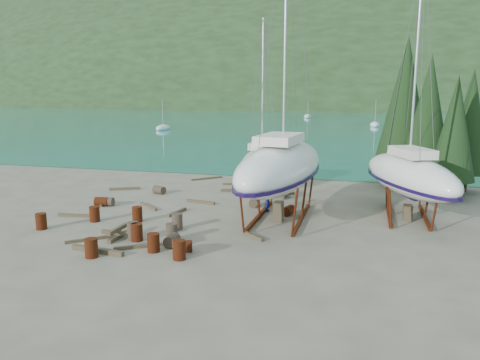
% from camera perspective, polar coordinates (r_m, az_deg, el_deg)
% --- Properties ---
extents(ground, '(600.00, 600.00, 0.00)m').
position_cam_1_polar(ground, '(26.64, -3.54, -5.33)').
color(ground, '#625B4D').
rests_on(ground, ground).
extents(bay_water, '(700.00, 700.00, 0.00)m').
position_cam_1_polar(bay_water, '(339.43, 13.85, 9.18)').
color(bay_water, '#177576').
rests_on(bay_water, ground).
extents(far_hill, '(800.00, 360.00, 110.00)m').
position_cam_1_polar(far_hill, '(344.43, 13.87, 9.20)').
color(far_hill, black).
rests_on(far_hill, ground).
extents(far_house_left, '(6.60, 5.60, 5.60)m').
position_cam_1_polar(far_house_left, '(224.90, -2.64, 9.59)').
color(far_house_left, beige).
rests_on(far_house_left, ground).
extents(far_house_center, '(6.60, 5.60, 5.60)m').
position_cam_1_polar(far_house_center, '(216.15, 7.66, 9.46)').
color(far_house_center, beige).
rests_on(far_house_center, ground).
extents(far_house_right, '(6.60, 5.60, 5.60)m').
position_cam_1_polar(far_house_right, '(215.40, 21.12, 8.84)').
color(far_house_right, beige).
rests_on(far_house_right, ground).
extents(cypress_near_right, '(3.60, 3.60, 10.00)m').
position_cam_1_polar(cypress_near_right, '(36.54, 21.97, 7.50)').
color(cypress_near_right, black).
rests_on(cypress_near_right, ground).
extents(cypress_mid_right, '(3.06, 3.06, 8.50)m').
position_cam_1_polar(cypress_mid_right, '(34.82, 24.70, 5.73)').
color(cypress_mid_right, black).
rests_on(cypress_mid_right, ground).
extents(cypress_back_left, '(4.14, 4.14, 11.50)m').
position_cam_1_polar(cypress_back_left, '(38.36, 19.47, 9.08)').
color(cypress_back_left, black).
rests_on(cypress_back_left, ground).
extents(cypress_far_right, '(3.24, 3.24, 9.00)m').
position_cam_1_polar(cypress_far_right, '(38.02, 26.25, 6.39)').
color(cypress_far_right, black).
rests_on(cypress_far_right, ground).
extents(moored_boat_left, '(2.00, 5.00, 6.05)m').
position_cam_1_polar(moored_boat_left, '(92.78, -9.37, 6.28)').
color(moored_boat_left, white).
rests_on(moored_boat_left, ground).
extents(moored_boat_mid, '(2.00, 5.00, 6.05)m').
position_cam_1_polar(moored_boat_mid, '(104.50, 16.11, 6.48)').
color(moored_boat_mid, white).
rests_on(moored_boat_mid, ground).
extents(moored_boat_far, '(2.00, 5.00, 6.05)m').
position_cam_1_polar(moored_boat_far, '(135.41, 8.23, 7.67)').
color(moored_boat_far, white).
rests_on(moored_boat_far, ground).
extents(large_sailboat_near, '(4.86, 12.61, 19.38)m').
position_cam_1_polar(large_sailboat_near, '(27.07, 5.03, 1.67)').
color(large_sailboat_near, white).
rests_on(large_sailboat_near, ground).
extents(large_sailboat_far, '(6.43, 10.31, 15.75)m').
position_cam_1_polar(large_sailboat_far, '(29.06, 19.96, 0.60)').
color(large_sailboat_far, white).
rests_on(large_sailboat_far, ground).
extents(small_sailboat_shore, '(2.70, 8.02, 12.73)m').
position_cam_1_polar(small_sailboat_shore, '(36.20, 2.56, 2.35)').
color(small_sailboat_shore, white).
rests_on(small_sailboat_shore, ground).
extents(worker, '(0.40, 0.58, 1.56)m').
position_cam_1_polar(worker, '(29.13, 3.41, -2.35)').
color(worker, '#121653').
rests_on(worker, ground).
extents(drum_0, '(0.58, 0.58, 0.88)m').
position_cam_1_polar(drum_0, '(27.63, -23.08, -4.66)').
color(drum_0, '#5F2010').
rests_on(drum_0, ground).
extents(drum_1, '(0.59, 0.89, 0.58)m').
position_cam_1_polar(drum_1, '(23.00, -8.30, -7.29)').
color(drum_1, '#2D2823').
rests_on(drum_1, ground).
extents(drum_2, '(0.94, 0.67, 0.58)m').
position_cam_1_polar(drum_2, '(31.88, -16.49, -2.54)').
color(drum_2, '#5F2010').
rests_on(drum_2, ground).
extents(drum_3, '(0.58, 0.58, 0.88)m').
position_cam_1_polar(drum_3, '(22.31, -10.51, -7.52)').
color(drum_3, '#5F2010').
rests_on(drum_3, ground).
extents(drum_4, '(0.94, 0.67, 0.58)m').
position_cam_1_polar(drum_4, '(37.95, 4.19, -0.04)').
color(drum_4, '#5F2010').
rests_on(drum_4, ground).
extents(drum_5, '(0.58, 0.58, 0.88)m').
position_cam_1_polar(drum_5, '(25.61, -7.66, -5.04)').
color(drum_5, '#2D2823').
rests_on(drum_5, ground).
extents(drum_6, '(0.76, 0.99, 0.58)m').
position_cam_1_polar(drum_6, '(28.42, 5.94, -3.73)').
color(drum_6, '#5F2010').
rests_on(drum_6, ground).
extents(drum_7, '(0.58, 0.58, 0.88)m').
position_cam_1_polar(drum_7, '(21.16, -7.42, -8.45)').
color(drum_7, '#5F2010').
rests_on(drum_7, ground).
extents(drum_8, '(0.58, 0.58, 0.88)m').
position_cam_1_polar(drum_8, '(28.19, -17.30, -3.98)').
color(drum_8, '#5F2010').
rests_on(drum_8, ground).
extents(drum_9, '(1.03, 0.86, 0.58)m').
position_cam_1_polar(drum_9, '(34.66, -9.82, -1.20)').
color(drum_9, '#2D2823').
rests_on(drum_9, ground).
extents(drum_10, '(0.58, 0.58, 0.88)m').
position_cam_1_polar(drum_10, '(24.06, -12.46, -6.25)').
color(drum_10, '#5F2010').
rests_on(drum_10, ground).
extents(drum_11, '(0.61, 0.90, 0.58)m').
position_cam_1_polar(drum_11, '(30.45, 1.78, -2.70)').
color(drum_11, '#2D2823').
rests_on(drum_11, ground).
extents(drum_12, '(1.04, 0.87, 0.58)m').
position_cam_1_polar(drum_12, '(22.05, -7.01, -8.06)').
color(drum_12, '#5F2010').
rests_on(drum_12, ground).
extents(drum_13, '(0.58, 0.58, 0.88)m').
position_cam_1_polar(drum_13, '(22.27, -17.67, -7.90)').
color(drum_13, '#5F2010').
rests_on(drum_13, ground).
extents(drum_14, '(0.58, 0.58, 0.88)m').
position_cam_1_polar(drum_14, '(27.52, -12.41, -4.09)').
color(drum_14, '#5F2010').
rests_on(drum_14, ground).
extents(drum_15, '(0.92, 0.64, 0.58)m').
position_cam_1_polar(drum_15, '(31.79, -15.93, -2.54)').
color(drum_15, '#2D2823').
rests_on(drum_15, ground).
extents(drum_16, '(0.58, 0.58, 0.88)m').
position_cam_1_polar(drum_16, '(24.37, -12.93, -6.05)').
color(drum_16, '#2D2823').
rests_on(drum_16, ground).
extents(drum_17, '(0.58, 0.58, 0.88)m').
position_cam_1_polar(drum_17, '(23.76, -8.32, -6.32)').
color(drum_17, '#2D2823').
rests_on(drum_17, ground).
extents(timber_0, '(2.14, 2.17, 0.14)m').
position_cam_1_polar(timber_0, '(39.98, -4.06, 0.20)').
color(timber_0, brown).
rests_on(timber_0, ground).
extents(timber_2, '(2.14, 1.16, 0.19)m').
position_cam_1_polar(timber_2, '(36.63, -13.85, -1.03)').
color(timber_2, brown).
rests_on(timber_2, ground).
extents(timber_3, '(2.34, 2.15, 0.15)m').
position_cam_1_polar(timber_3, '(24.86, -17.12, -6.81)').
color(timber_3, brown).
rests_on(timber_3, ground).
extents(timber_4, '(0.48, 2.01, 0.17)m').
position_cam_1_polar(timber_4, '(28.97, -7.68, -3.91)').
color(timber_4, brown).
rests_on(timber_4, ground).
extents(timber_5, '(2.03, 1.39, 0.16)m').
position_cam_1_polar(timber_5, '(23.06, -12.31, -7.93)').
color(timber_5, brown).
rests_on(timber_5, ground).
extents(timber_6, '(2.06, 0.83, 0.19)m').
position_cam_1_polar(timber_6, '(35.01, -0.63, -1.25)').
color(timber_6, brown).
rests_on(timber_6, ground).
extents(timber_7, '(1.34, 1.16, 0.17)m').
position_cam_1_polar(timber_7, '(24.07, 1.63, -6.86)').
color(timber_7, brown).
rests_on(timber_7, ground).
extents(timber_8, '(2.11, 0.55, 0.19)m').
position_cam_1_polar(timber_8, '(31.44, -4.84, -2.67)').
color(timber_8, brown).
rests_on(timber_8, ground).
extents(timber_9, '(2.63, 1.05, 0.15)m').
position_cam_1_polar(timber_9, '(37.51, -0.06, -0.47)').
color(timber_9, brown).
rests_on(timber_9, ground).
extents(timber_11, '(1.87, 1.58, 0.15)m').
position_cam_1_polar(timber_11, '(30.80, -11.11, -3.16)').
color(timber_11, brown).
rests_on(timber_11, ground).
extents(timber_12, '(2.03, 0.42, 0.17)m').
position_cam_1_polar(timber_12, '(29.73, -19.55, -4.07)').
color(timber_12, brown).
rests_on(timber_12, ground).
extents(timber_16, '(2.83, 0.58, 0.23)m').
position_cam_1_polar(timber_16, '(22.89, -16.97, -8.21)').
color(timber_16, brown).
rests_on(timber_16, ground).
extents(timber_17, '(1.39, 2.14, 0.16)m').
position_cam_1_polar(timber_17, '(32.76, -16.62, -2.56)').
color(timber_17, brown).
rests_on(timber_17, ground).
extents(timber_pile_fore, '(1.80, 1.80, 0.60)m').
position_cam_1_polar(timber_pile_fore, '(24.68, -14.65, -6.26)').
color(timber_pile_fore, brown).
rests_on(timber_pile_fore, ground).
extents(timber_pile_aft, '(1.80, 1.80, 0.60)m').
position_cam_1_polar(timber_pile_aft, '(33.32, 5.53, -1.55)').
color(timber_pile_aft, brown).
rests_on(timber_pile_aft, ground).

